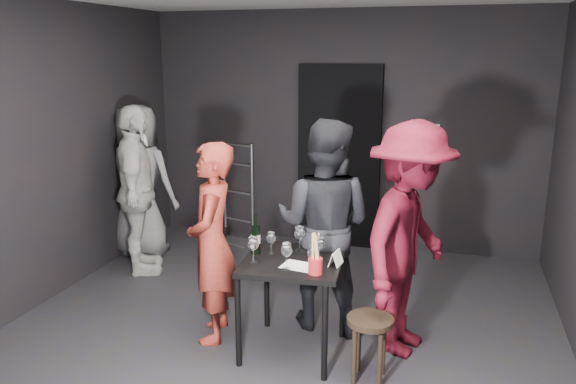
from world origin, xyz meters
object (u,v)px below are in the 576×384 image
(stool, at_px, (370,331))
(server_red, at_px, (212,238))
(woman_black, at_px, (324,209))
(man_maroon, at_px, (410,219))
(tasting_table, at_px, (293,271))
(bystander_grey, at_px, (139,172))
(breadstick_cup, at_px, (315,254))
(hand_truck, at_px, (238,223))
(bystander_cream, at_px, (136,178))
(wine_bottle, at_px, (256,239))

(stool, relative_size, server_red, 0.28)
(woman_black, relative_size, man_maroon, 0.96)
(server_red, bearing_deg, man_maroon, 83.45)
(tasting_table, relative_size, bystander_grey, 0.39)
(woman_black, xyz_separation_m, breadstick_cup, (0.11, -0.73, -0.11))
(hand_truck, bearing_deg, server_red, -57.42)
(man_maroon, xyz_separation_m, bystander_cream, (-2.77, 0.79, -0.04))
(bystander_grey, bearing_deg, bystander_cream, 119.37)
(tasting_table, height_order, man_maroon, man_maroon)
(stool, xyz_separation_m, man_maroon, (0.20, 0.51, 0.68))
(hand_truck, xyz_separation_m, breadstick_cup, (1.58, -2.51, 0.67))
(hand_truck, distance_m, wine_bottle, 2.57)
(woman_black, height_order, wine_bottle, woman_black)
(server_red, height_order, wine_bottle, server_red)
(stool, relative_size, bystander_grey, 0.25)
(bystander_grey, height_order, breadstick_cup, bystander_grey)
(hand_truck, height_order, bystander_cream, bystander_cream)
(woman_black, bearing_deg, stool, 129.72)
(server_red, bearing_deg, bystander_cream, -144.63)
(tasting_table, distance_m, bystander_cream, 2.26)
(hand_truck, xyz_separation_m, wine_bottle, (1.05, -2.25, 0.65))
(bystander_cream, bearing_deg, bystander_grey, 0.49)
(man_maroon, distance_m, bystander_cream, 2.88)
(tasting_table, height_order, bystander_cream, bystander_cream)
(man_maroon, bearing_deg, tasting_table, 126.43)
(breadstick_cup, bearing_deg, tasting_table, 135.13)
(stool, xyz_separation_m, breadstick_cup, (-0.39, -0.00, 0.52))
(stool, bearing_deg, hand_truck, 128.25)
(hand_truck, relative_size, breadstick_cup, 3.79)
(bystander_grey, relative_size, breadstick_cup, 6.09)
(stool, height_order, man_maroon, man_maroon)
(stool, bearing_deg, breadstick_cup, -179.85)
(breadstick_cup, bearing_deg, bystander_cream, 149.29)
(hand_truck, relative_size, tasting_table, 1.58)
(tasting_table, relative_size, stool, 1.60)
(bystander_cream, bearing_deg, hand_truck, -54.17)
(bystander_cream, height_order, bystander_grey, bystander_cream)
(server_red, distance_m, breadstick_cup, 0.93)
(bystander_cream, distance_m, wine_bottle, 1.95)
(bystander_cream, bearing_deg, tasting_table, -146.58)
(wine_bottle, bearing_deg, server_red, 178.69)
(breadstick_cup, bearing_deg, stool, 0.15)
(stool, relative_size, woman_black, 0.23)
(bystander_grey, height_order, wine_bottle, bystander_grey)
(hand_truck, xyz_separation_m, tasting_table, (1.36, -2.28, 0.43))
(tasting_table, xyz_separation_m, man_maroon, (0.81, 0.29, 0.40))
(server_red, distance_m, bystander_cream, 1.66)
(hand_truck, height_order, tasting_table, hand_truck)
(hand_truck, distance_m, stool, 3.19)
(woman_black, xyz_separation_m, bystander_cream, (-2.07, 0.56, -0.00))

